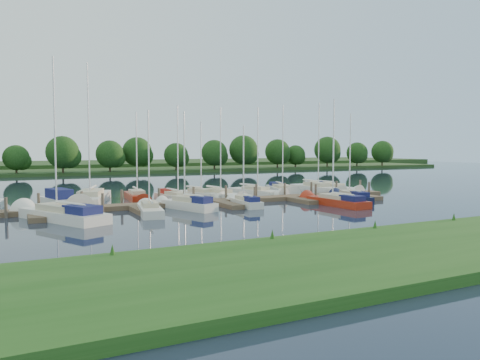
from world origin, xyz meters
name	(u,v)px	position (x,y,z in m)	size (l,w,h in m)	color
ground	(255,214)	(0.00, 0.00, 0.00)	(260.00, 260.00, 0.00)	#17202F
near_bank	(407,250)	(0.00, -16.00, 0.25)	(90.00, 10.00, 0.50)	#1D4B15
dock	(218,202)	(0.00, 7.31, 0.20)	(40.00, 6.00, 0.40)	brown
mooring_pilings	(214,197)	(0.00, 8.43, 0.60)	(38.24, 2.84, 2.00)	#473D33
far_shore	(95,170)	(0.00, 75.00, 0.30)	(180.00, 30.00, 0.60)	#1F3F18
distant_hill	(80,165)	(0.00, 100.00, 0.70)	(220.00, 40.00, 1.40)	#304B20
treeline	(104,155)	(-0.34, 62.03, 3.86)	(147.92, 9.57, 8.25)	#38281C
motorboat	(60,202)	(-13.52, 12.82, 0.39)	(3.26, 6.87, 1.99)	silver
sailboat_n_2	(91,200)	(-10.62, 14.07, 0.28)	(5.38, 11.12, 13.99)	silver
sailboat_n_3	(137,197)	(-5.96, 14.45, 0.27)	(2.24, 7.33, 9.35)	#9E220E
sailboat_n_4	(177,198)	(-2.70, 11.53, 0.31)	(2.54, 7.86, 9.88)	silver
sailboat_n_5	(200,195)	(0.62, 13.61, 0.27)	(3.63, 6.46, 8.49)	silver
sailboat_n_6	(219,196)	(2.28, 12.12, 0.27)	(2.98, 7.88, 9.93)	silver
sailboat_n_7	(256,193)	(7.35, 13.26, 0.27)	(3.83, 8.10, 10.22)	silver
sailboat_n_8	(282,190)	(11.70, 14.84, 0.30)	(3.98, 8.57, 10.71)	silver
sailboat_n_9	(317,190)	(15.57, 13.07, 0.28)	(2.29, 8.69, 11.15)	silver
sailboat_n_10	(331,189)	(17.48, 12.86, 0.32)	(3.04, 8.41, 10.58)	silver
sailboat_s_0	(61,216)	(-14.39, 3.71, 0.33)	(5.98, 9.56, 12.49)	silver
sailboat_s_1	(150,211)	(-7.61, 3.85, 0.27)	(2.59, 6.86, 8.79)	silver
sailboat_s_2	(188,206)	(-3.82, 5.27, 0.34)	(3.47, 6.79, 8.94)	silver
sailboat_s_3	(245,203)	(1.64, 4.98, 0.31)	(1.83, 5.98, 7.71)	silver
sailboat_s_4	(335,202)	(9.51, 1.79, 0.31)	(2.29, 8.11, 10.24)	#9E220E
sailboat_s_5	(351,198)	(13.17, 3.95, 0.31)	(3.15, 7.20, 9.16)	#0F1434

